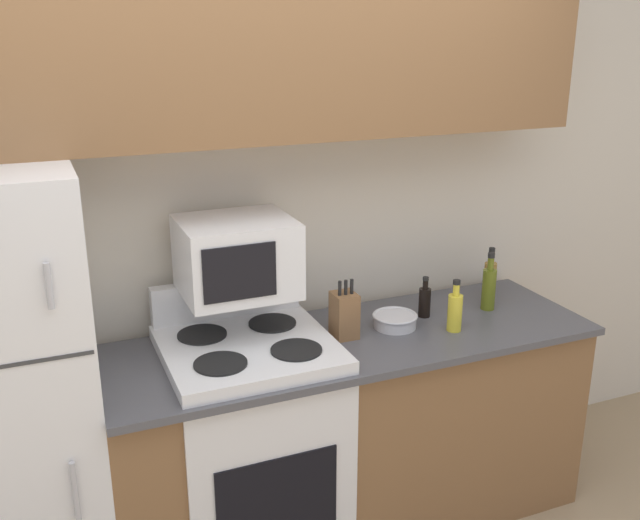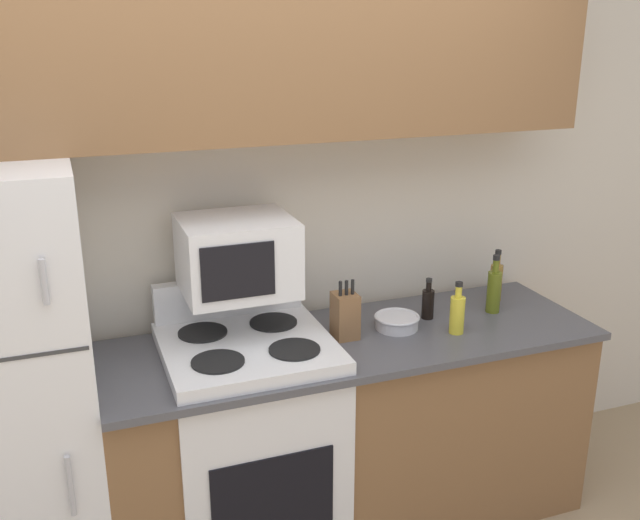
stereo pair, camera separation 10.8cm
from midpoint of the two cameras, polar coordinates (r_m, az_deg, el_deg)
The scene contains 12 objects.
wall_back at distance 3.01m, azimuth -4.67°, elevation 2.70°, with size 8.00×0.05×2.55m.
lower_cabinets at distance 3.11m, azimuth 3.49°, elevation -13.49°, with size 2.01×0.65×0.88m.
refrigerator at distance 2.74m, azimuth -23.14°, elevation -10.36°, with size 0.63×0.68×1.67m.
upper_cabinets at distance 2.71m, azimuth -3.91°, elevation 16.78°, with size 2.64×0.34×0.68m.
stove at distance 2.96m, azimuth -4.49°, elevation -14.49°, with size 0.64×0.64×1.09m.
microwave at distance 2.73m, azimuth -5.53°, elevation 0.36°, with size 0.42×0.37×0.29m.
knife_block at distance 2.86m, azimuth 3.11°, elevation -4.43°, with size 0.09×0.11×0.25m.
bowl at distance 2.98m, azimuth 7.20°, elevation -4.90°, with size 0.19×0.19×0.06m.
bottle_soy_sauce at distance 3.08m, azimuth 9.63°, elevation -3.39°, with size 0.05×0.05×0.18m.
bottle_olive_oil at distance 3.20m, azimuth 14.69°, elevation -2.33°, with size 0.06×0.06×0.26m.
bottle_vinegar at distance 3.34m, azimuth 14.81°, elevation -1.62°, with size 0.06×0.06×0.24m.
bottle_cooking_spray at distance 2.96m, azimuth 11.95°, elevation -4.18°, with size 0.06×0.06×0.22m.
Camera 2 is at (-0.72, -2.12, 2.08)m, focal length 40.00 mm.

